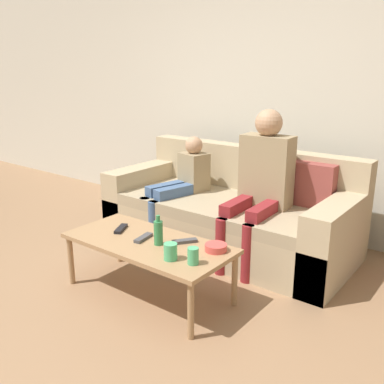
# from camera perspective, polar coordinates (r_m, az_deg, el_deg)

# --- Properties ---
(ground_plane) EXTENTS (22.00, 22.00, 0.00)m
(ground_plane) POSITION_cam_1_polar(r_m,az_deg,el_deg) (2.91, -15.70, -16.41)
(ground_plane) COLOR #997251
(wall_back) EXTENTS (12.00, 0.06, 2.60)m
(wall_back) POSITION_cam_1_polar(r_m,az_deg,el_deg) (4.28, 9.41, 12.77)
(wall_back) COLOR beige
(wall_back) RESTS_ON ground_plane
(couch) EXTENTS (2.18, 0.96, 0.85)m
(couch) POSITION_cam_1_polar(r_m,az_deg,el_deg) (3.81, 5.03, -3.07)
(couch) COLOR tan
(couch) RESTS_ON ground_plane
(coffee_table) EXTENTS (1.19, 0.56, 0.40)m
(coffee_table) POSITION_cam_1_polar(r_m,az_deg,el_deg) (2.97, -5.88, -7.17)
(coffee_table) COLOR #A87F56
(coffee_table) RESTS_ON ground_plane
(person_adult) EXTENTS (0.42, 0.66, 1.23)m
(person_adult) POSITION_cam_1_polar(r_m,az_deg,el_deg) (3.45, 9.33, 2.19)
(person_adult) COLOR maroon
(person_adult) RESTS_ON ground_plane
(person_child) EXTENTS (0.37, 0.68, 0.95)m
(person_child) POSITION_cam_1_polar(r_m,az_deg,el_deg) (3.87, -1.55, 1.23)
(person_child) COLOR #476693
(person_child) RESTS_ON ground_plane
(cup_near) EXTENTS (0.09, 0.09, 0.11)m
(cup_near) POSITION_cam_1_polar(r_m,az_deg,el_deg) (2.66, -2.89, -7.93)
(cup_near) COLOR #4CB77A
(cup_near) RESTS_ON coffee_table
(cup_far) EXTENTS (0.07, 0.07, 0.10)m
(cup_far) POSITION_cam_1_polar(r_m,az_deg,el_deg) (2.60, 0.14, -8.52)
(cup_far) COLOR #4CB77A
(cup_far) RESTS_ON coffee_table
(tv_remote_0) EXTENTS (0.14, 0.17, 0.02)m
(tv_remote_0) POSITION_cam_1_polar(r_m,az_deg,el_deg) (2.91, -0.98, -6.58)
(tv_remote_0) COLOR #47474C
(tv_remote_0) RESTS_ON coffee_table
(tv_remote_1) EXTENTS (0.12, 0.17, 0.02)m
(tv_remote_1) POSITION_cam_1_polar(r_m,az_deg,el_deg) (3.17, -9.46, -4.85)
(tv_remote_1) COLOR black
(tv_remote_1) RESTS_ON coffee_table
(tv_remote_2) EXTENTS (0.08, 0.18, 0.02)m
(tv_remote_2) POSITION_cam_1_polar(r_m,az_deg,el_deg) (2.99, -6.50, -6.09)
(tv_remote_2) COLOR #47474C
(tv_remote_2) RESTS_ON coffee_table
(snack_bowl) EXTENTS (0.14, 0.14, 0.05)m
(snack_bowl) POSITION_cam_1_polar(r_m,az_deg,el_deg) (2.79, 3.20, -7.39)
(snack_bowl) COLOR #DB4C47
(snack_bowl) RESTS_ON coffee_table
(bottle) EXTENTS (0.06, 0.06, 0.21)m
(bottle) POSITION_cam_1_polar(r_m,az_deg,el_deg) (2.87, -4.51, -5.38)
(bottle) COLOR #33844C
(bottle) RESTS_ON coffee_table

